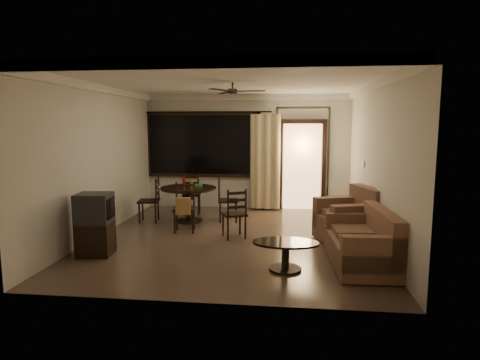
# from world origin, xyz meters

# --- Properties ---
(ground) EXTENTS (5.50, 5.50, 0.00)m
(ground) POSITION_xyz_m (0.00, 0.00, 0.00)
(ground) COLOR #7F6651
(ground) RESTS_ON ground
(room_shell) EXTENTS (5.50, 6.70, 5.50)m
(room_shell) POSITION_xyz_m (0.59, 1.77, 1.83)
(room_shell) COLOR beige
(room_shell) RESTS_ON ground
(dining_table) EXTENTS (1.19, 1.19, 0.96)m
(dining_table) POSITION_xyz_m (-1.11, 1.17, 0.59)
(dining_table) COLOR black
(dining_table) RESTS_ON ground
(dining_chair_west) EXTENTS (0.48, 0.48, 0.95)m
(dining_chair_west) POSITION_xyz_m (-1.94, 1.05, 0.28)
(dining_chair_west) COLOR black
(dining_chair_west) RESTS_ON ground
(dining_chair_east) EXTENTS (0.48, 0.48, 0.95)m
(dining_chair_east) POSITION_xyz_m (-0.28, 1.29, 0.28)
(dining_chair_east) COLOR black
(dining_chair_east) RESTS_ON ground
(dining_chair_south) EXTENTS (0.48, 0.53, 0.95)m
(dining_chair_south) POSITION_xyz_m (-0.99, 0.32, 0.31)
(dining_chair_south) COLOR black
(dining_chair_south) RESTS_ON ground
(dining_chair_north) EXTENTS (0.48, 0.48, 0.95)m
(dining_chair_north) POSITION_xyz_m (-1.23, 1.95, 0.28)
(dining_chair_north) COLOR black
(dining_chair_north) RESTS_ON ground
(tv_cabinet) EXTENTS (0.58, 0.53, 1.00)m
(tv_cabinet) POSITION_xyz_m (-2.05, -1.21, 0.50)
(tv_cabinet) COLOR black
(tv_cabinet) RESTS_ON ground
(sofa) EXTENTS (0.89, 1.57, 0.82)m
(sofa) POSITION_xyz_m (2.11, -1.26, 0.33)
(sofa) COLOR #462620
(sofa) RESTS_ON ground
(armchair) EXTENTS (1.20, 1.20, 0.95)m
(armchair) POSITION_xyz_m (2.11, -0.02, 0.39)
(armchair) COLOR #462620
(armchair) RESTS_ON ground
(coffee_table) EXTENTS (0.95, 0.57, 0.42)m
(coffee_table) POSITION_xyz_m (0.96, -1.55, 0.28)
(coffee_table) COLOR black
(coffee_table) RESTS_ON ground
(side_chair) EXTENTS (0.54, 0.54, 0.93)m
(side_chair) POSITION_xyz_m (0.02, 0.02, 0.28)
(side_chair) COLOR black
(side_chair) RESTS_ON ground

